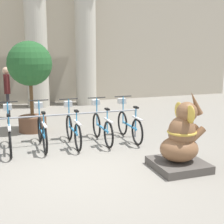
% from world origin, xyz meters
% --- Properties ---
extents(ground_plane, '(60.00, 60.00, 0.00)m').
position_xyz_m(ground_plane, '(0.00, 0.00, 0.00)').
color(ground_plane, gray).
extents(building_facade, '(20.00, 0.20, 6.00)m').
position_xyz_m(building_facade, '(0.00, 8.60, 3.00)').
color(building_facade, '#B2A893').
rests_on(building_facade, ground_plane).
extents(column_middle, '(1.10, 1.10, 5.16)m').
position_xyz_m(column_middle, '(0.00, 7.60, 2.62)').
color(column_middle, '#BCB7A8').
rests_on(column_middle, ground_plane).
extents(column_right, '(1.10, 1.10, 5.16)m').
position_xyz_m(column_right, '(2.04, 7.60, 2.62)').
color(column_right, '#BCB7A8').
rests_on(column_right, ground_plane).
extents(bike_rack, '(4.33, 0.05, 0.77)m').
position_xyz_m(bike_rack, '(-0.18, 1.95, 0.62)').
color(bike_rack, gray).
rests_on(bike_rack, ground_plane).
extents(bicycle_1, '(0.48, 1.68, 1.10)m').
position_xyz_m(bicycle_1, '(-1.30, 1.83, 0.41)').
color(bicycle_1, black).
rests_on(bicycle_1, ground_plane).
extents(bicycle_2, '(0.48, 1.68, 1.10)m').
position_xyz_m(bicycle_2, '(-0.55, 1.86, 0.41)').
color(bicycle_2, black).
rests_on(bicycle_2, ground_plane).
extents(bicycle_3, '(0.48, 1.68, 1.10)m').
position_xyz_m(bicycle_3, '(0.19, 1.81, 0.41)').
color(bicycle_3, black).
rests_on(bicycle_3, ground_plane).
extents(bicycle_4, '(0.48, 1.68, 1.10)m').
position_xyz_m(bicycle_4, '(0.94, 1.80, 0.41)').
color(bicycle_4, black).
rests_on(bicycle_4, ground_plane).
extents(bicycle_5, '(0.48, 1.68, 1.10)m').
position_xyz_m(bicycle_5, '(1.68, 1.80, 0.41)').
color(bicycle_5, black).
rests_on(bicycle_5, ground_plane).
extents(elephant_statue, '(1.00, 1.00, 1.56)m').
position_xyz_m(elephant_statue, '(1.86, -0.47, 0.53)').
color(elephant_statue, '#4C4742').
rests_on(elephant_statue, ground_plane).
extents(person_pedestrian, '(0.23, 0.47, 1.76)m').
position_xyz_m(person_pedestrian, '(-1.25, 5.65, 1.06)').
color(person_pedestrian, '#28282D').
rests_on(person_pedestrian, ground_plane).
extents(potted_tree, '(1.25, 1.25, 2.58)m').
position_xyz_m(potted_tree, '(-0.63, 3.50, 1.73)').
color(potted_tree, brown).
rests_on(potted_tree, ground_plane).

